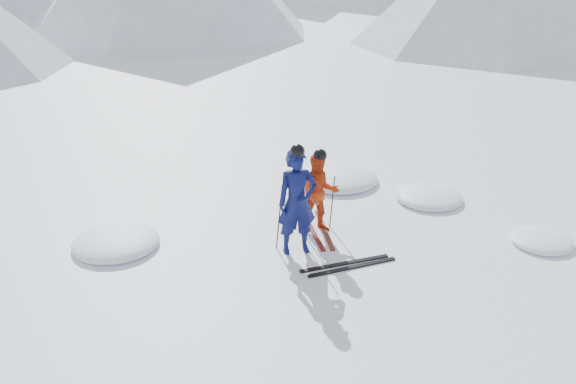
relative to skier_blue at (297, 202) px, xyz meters
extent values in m
plane|color=white|center=(1.42, -0.26, -0.99)|extent=(160.00, 160.00, 0.00)
imported|color=#0B1046|center=(0.00, 0.00, 0.00)|extent=(0.76, 0.53, 1.98)
imported|color=red|center=(0.57, 0.73, -0.19)|extent=(0.78, 0.61, 1.60)
cylinder|color=black|center=(-0.30, 0.15, -0.33)|extent=(0.13, 0.09, 1.32)
cylinder|color=black|center=(0.25, 0.25, -0.33)|extent=(0.13, 0.08, 1.32)
cylinder|color=black|center=(0.27, 0.98, -0.46)|extent=(0.11, 0.09, 1.07)
cylinder|color=black|center=(0.87, 0.88, -0.46)|extent=(0.11, 0.08, 1.07)
cube|color=black|center=(0.45, 0.73, -0.98)|extent=(0.16, 1.70, 0.03)
cube|color=black|center=(0.69, 0.73, -0.98)|extent=(0.14, 1.70, 0.03)
cube|color=black|center=(0.76, -0.62, -0.98)|extent=(1.69, 0.38, 0.03)
cube|color=black|center=(0.86, -0.77, -0.98)|extent=(1.68, 0.44, 0.03)
ellipsoid|color=white|center=(-3.32, 0.76, -0.99)|extent=(1.63, 1.63, 0.36)
ellipsoid|color=white|center=(3.28, 1.79, -0.99)|extent=(1.47, 1.47, 0.32)
ellipsoid|color=white|center=(1.56, 3.16, -0.99)|extent=(1.88, 1.88, 0.41)
ellipsoid|color=white|center=(4.65, -0.48, -0.99)|extent=(1.16, 1.16, 0.25)
camera|label=1|loc=(-1.80, -9.75, 4.55)|focal=38.00mm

